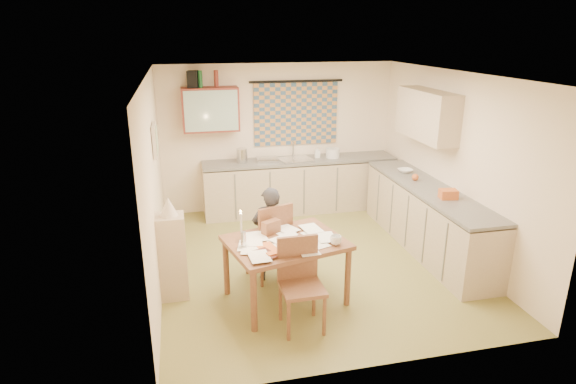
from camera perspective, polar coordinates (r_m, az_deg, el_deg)
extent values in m
cube|color=olive|center=(6.69, 2.92, -8.17)|extent=(4.00, 4.50, 0.02)
cube|color=white|center=(6.00, 3.32, 13.86)|extent=(4.00, 4.50, 0.02)
cube|color=#FAE3C4|center=(8.36, -1.14, 6.49)|extent=(4.00, 0.02, 2.50)
cube|color=#FAE3C4|center=(4.24, 11.50, -6.24)|extent=(4.00, 0.02, 2.50)
cube|color=#FAE3C4|center=(6.01, -15.65, 0.95)|extent=(0.02, 4.50, 2.50)
cube|color=#FAE3C4|center=(7.03, 19.09, 3.14)|extent=(0.02, 4.50, 2.50)
cube|color=#365675|center=(8.31, 0.95, 9.23)|extent=(1.45, 0.03, 1.05)
cylinder|color=black|center=(8.22, 1.01, 13.00)|extent=(1.60, 0.04, 0.04)
cube|color=maroon|center=(7.93, -9.17, 9.65)|extent=(0.90, 0.34, 0.70)
cube|color=#99B2A5|center=(7.76, -9.08, 9.46)|extent=(0.84, 0.02, 0.64)
cube|color=tan|center=(7.28, 16.12, 8.78)|extent=(0.34, 1.30, 0.70)
cube|color=beige|center=(6.29, -15.51, 5.97)|extent=(0.04, 0.50, 0.40)
cube|color=beige|center=(6.29, -15.28, 5.99)|extent=(0.01, 0.42, 0.32)
cube|color=tan|center=(8.35, 1.39, 0.64)|extent=(3.30, 0.60, 0.86)
cube|color=#595753|center=(8.21, 1.42, 3.76)|extent=(3.30, 0.62, 0.04)
cube|color=tan|center=(7.17, 16.07, -3.17)|extent=(0.60, 2.95, 0.86)
cube|color=#595753|center=(7.02, 16.41, 0.39)|extent=(0.62, 2.95, 0.04)
cube|color=white|center=(6.41, 20.19, -6.28)|extent=(0.57, 0.57, 0.86)
cube|color=black|center=(6.25, 20.64, -2.58)|extent=(0.54, 0.54, 0.03)
cube|color=silver|center=(8.20, 0.92, 3.60)|extent=(0.62, 0.54, 0.10)
cylinder|color=silver|center=(8.33, 0.62, 5.11)|extent=(0.03, 0.03, 0.28)
cube|color=silver|center=(8.08, -2.51, 3.87)|extent=(0.38, 0.33, 0.06)
cylinder|color=silver|center=(8.00, -5.48, 4.31)|extent=(0.23, 0.23, 0.24)
cylinder|color=white|center=(8.35, 5.32, 4.64)|extent=(0.28, 0.28, 0.16)
imported|color=white|center=(8.31, 3.49, 4.74)|extent=(0.10, 0.10, 0.19)
imported|color=white|center=(7.65, 13.72, 2.47)|extent=(0.24, 0.24, 0.05)
cube|color=#CC5F29|center=(6.60, 18.47, -0.24)|extent=(0.24, 0.19, 0.12)
sphere|color=#CC5F29|center=(7.26, 14.84, 1.71)|extent=(0.10, 0.10, 0.10)
cube|color=black|center=(7.86, -11.21, 12.99)|extent=(0.19, 0.23, 0.26)
cylinder|color=#195926|center=(7.86, -10.37, 13.04)|extent=(0.08, 0.08, 0.26)
cylinder|color=maroon|center=(7.88, -8.51, 13.14)|extent=(0.09, 0.09, 0.26)
cube|color=brown|center=(5.47, -0.28, -6.01)|extent=(1.46, 1.24, 0.05)
cube|color=brown|center=(6.08, -2.43, -5.79)|extent=(0.59, 0.59, 0.04)
cube|color=brown|center=(5.80, -1.45, -4.05)|extent=(0.45, 0.19, 0.50)
cube|color=brown|center=(5.08, 1.68, -11.33)|extent=(0.44, 0.44, 0.04)
cube|color=brown|center=(5.12, 1.12, -7.72)|extent=(0.44, 0.05, 0.48)
imported|color=black|center=(5.97, -2.12, -5.04)|extent=(0.48, 0.34, 1.22)
cube|color=tan|center=(5.78, -13.51, -7.47)|extent=(0.32, 0.30, 1.03)
cone|color=beige|center=(5.54, -13.99, -1.67)|extent=(0.20, 0.20, 0.22)
cube|color=brown|center=(5.61, -2.02, -4.19)|extent=(0.24, 0.19, 0.16)
imported|color=white|center=(5.37, 5.69, -5.70)|extent=(0.14, 0.14, 0.10)
imported|color=maroon|center=(5.05, -3.86, -7.75)|extent=(0.40, 0.42, 0.03)
imported|color=#CC5F29|center=(5.23, -3.46, -6.83)|extent=(0.30, 0.34, 0.02)
cube|color=#CC5F29|center=(5.09, -1.84, -7.40)|extent=(0.14, 0.11, 0.04)
cube|color=black|center=(5.25, 2.40, -6.70)|extent=(0.13, 0.05, 0.02)
cylinder|color=silver|center=(5.28, -5.30, -5.64)|extent=(0.07, 0.07, 0.18)
cylinder|color=white|center=(5.20, -5.59, -3.66)|extent=(0.03, 0.03, 0.22)
sphere|color=#FFCC66|center=(5.18, -5.64, -2.30)|extent=(0.02, 0.02, 0.02)
cube|color=white|center=(5.36, -1.14, -6.22)|extent=(0.23, 0.31, 0.00)
cube|color=white|center=(5.57, 3.34, -5.27)|extent=(0.27, 0.33, 0.00)
cube|color=white|center=(5.59, 3.17, -5.13)|extent=(0.30, 0.35, 0.00)
cube|color=white|center=(5.38, 3.32, -6.08)|extent=(0.29, 0.35, 0.00)
cube|color=white|center=(5.66, -0.47, -4.76)|extent=(0.30, 0.35, 0.00)
cube|color=white|center=(5.34, -4.78, -6.33)|extent=(0.27, 0.34, 0.00)
cube|color=white|center=(5.55, -3.74, -5.28)|extent=(0.24, 0.32, 0.00)
cube|color=white|center=(5.24, -0.73, -6.71)|extent=(0.33, 0.36, 0.00)
cube|color=white|center=(5.25, -4.40, -6.68)|extent=(0.26, 0.33, 0.00)
cube|color=white|center=(5.20, 2.35, -6.89)|extent=(0.23, 0.31, 0.00)
cube|color=white|center=(5.52, 4.54, -5.34)|extent=(0.22, 0.30, 0.00)
cube|color=white|center=(5.42, -4.22, -5.79)|extent=(0.24, 0.31, 0.00)
cube|color=white|center=(5.73, -0.22, -4.34)|extent=(0.33, 0.36, 0.00)
cube|color=white|center=(5.73, 2.76, -4.33)|extent=(0.26, 0.33, 0.00)
cube|color=white|center=(5.39, -0.52, -5.86)|extent=(0.32, 0.36, 0.00)
cube|color=white|center=(5.46, 0.22, -5.49)|extent=(0.21, 0.30, 0.00)
cube|color=white|center=(5.04, -3.43, -7.62)|extent=(0.23, 0.31, 0.00)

